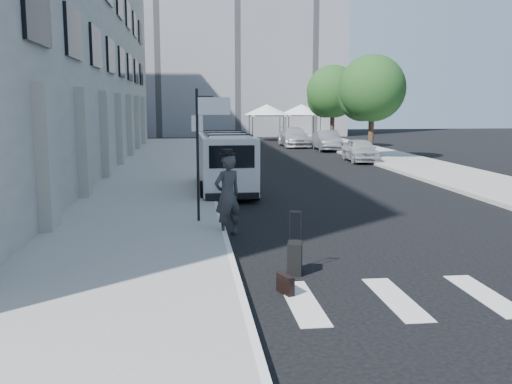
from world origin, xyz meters
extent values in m
plane|color=black|center=(0.00, 0.00, 0.00)|extent=(120.00, 120.00, 0.00)
cube|color=gray|center=(-4.25, 16.00, 0.07)|extent=(4.50, 48.00, 0.15)
cube|color=gray|center=(9.00, 20.00, 0.07)|extent=(4.00, 56.00, 0.15)
cube|color=gray|center=(-11.50, 18.00, 6.00)|extent=(10.00, 44.00, 12.00)
cube|color=slate|center=(2.00, 50.00, 12.50)|extent=(22.00, 12.00, 25.00)
cylinder|color=black|center=(-2.60, 3.20, 1.90)|extent=(0.07, 0.07, 3.50)
cube|color=white|center=(-2.60, 3.22, 2.75)|extent=(0.30, 0.03, 0.42)
cube|color=white|center=(-2.15, 3.20, 3.20)|extent=(0.85, 0.06, 0.45)
cylinder|color=black|center=(7.60, 20.00, 1.40)|extent=(0.32, 0.32, 2.80)
sphere|color=#14411B|center=(7.60, 20.00, 4.13)|extent=(3.80, 3.80, 3.80)
sphere|color=#14411B|center=(7.20, 20.60, 3.56)|extent=(2.66, 2.66, 2.66)
cylinder|color=black|center=(7.60, 29.00, 1.40)|extent=(0.32, 0.32, 2.80)
sphere|color=#14411B|center=(7.60, 29.00, 4.13)|extent=(3.80, 3.80, 3.80)
sphere|color=#14411B|center=(7.20, 29.60, 3.56)|extent=(2.66, 2.66, 2.66)
cylinder|color=black|center=(2.60, 36.60, 1.10)|extent=(0.06, 0.06, 2.20)
cylinder|color=black|center=(5.40, 36.60, 1.10)|extent=(0.06, 0.06, 2.20)
cylinder|color=black|center=(2.60, 39.40, 1.10)|extent=(0.06, 0.06, 2.20)
cylinder|color=black|center=(5.40, 39.40, 1.10)|extent=(0.06, 0.06, 2.20)
cube|color=white|center=(4.00, 38.00, 2.25)|extent=(3.00, 3.00, 0.12)
cone|color=white|center=(4.00, 38.00, 2.75)|extent=(4.00, 4.00, 0.90)
cylinder|color=black|center=(5.80, 37.10, 1.10)|extent=(0.06, 0.06, 2.20)
cylinder|color=black|center=(8.60, 37.10, 1.10)|extent=(0.06, 0.06, 2.20)
cylinder|color=black|center=(5.80, 39.90, 1.10)|extent=(0.06, 0.06, 2.20)
cylinder|color=black|center=(8.60, 39.90, 1.10)|extent=(0.06, 0.06, 2.20)
cube|color=white|center=(7.20, 38.50, 2.25)|extent=(3.00, 3.00, 0.12)
cone|color=white|center=(7.20, 38.50, 2.75)|extent=(4.00, 4.00, 0.90)
imported|color=#323234|center=(-1.90, 2.00, 1.02)|extent=(0.89, 0.80, 2.04)
cube|color=black|center=(-1.21, -2.53, 0.17)|extent=(0.27, 0.45, 0.34)
cube|color=black|center=(-0.83, -1.38, 0.31)|extent=(0.36, 0.48, 0.63)
cylinder|color=black|center=(-0.89, -1.16, 0.89)|extent=(0.02, 0.02, 0.59)
cylinder|color=black|center=(-0.68, -1.21, 0.89)|extent=(0.02, 0.02, 0.59)
cube|color=black|center=(-0.79, -1.19, 1.19)|extent=(0.24, 0.08, 0.03)
cube|color=silver|center=(-1.50, 8.85, 1.17)|extent=(1.93, 5.01, 1.94)
cube|color=silver|center=(-1.55, 11.57, 0.69)|extent=(1.77, 0.86, 1.01)
cube|color=black|center=(-1.46, 6.38, 1.57)|extent=(1.48, 0.10, 0.74)
cylinder|color=black|center=(-2.41, 10.59, 0.35)|extent=(0.27, 0.71, 0.70)
cylinder|color=black|center=(-0.65, 10.62, 0.35)|extent=(0.27, 0.71, 0.70)
cylinder|color=black|center=(-2.35, 7.18, 0.35)|extent=(0.27, 0.71, 0.70)
cylinder|color=black|center=(-0.60, 7.21, 0.35)|extent=(0.27, 0.71, 0.70)
imported|color=#B5B8BE|center=(6.80, 19.30, 0.66)|extent=(1.80, 3.98, 1.33)
imported|color=#5A5C62|center=(6.80, 27.23, 0.70)|extent=(1.70, 4.31, 1.40)
imported|color=#ABAEB4|center=(5.17, 31.04, 0.72)|extent=(2.02, 4.96, 1.44)
camera|label=1|loc=(-2.83, -11.90, 3.26)|focal=40.00mm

